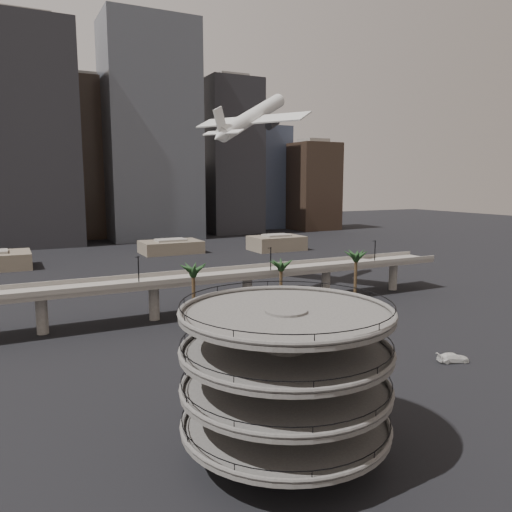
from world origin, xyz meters
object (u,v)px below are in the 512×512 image
airborne_jet (252,117)px  car_a (250,381)px  overpass (202,281)px  car_c (453,358)px  parking_ramp (286,370)px  car_b (315,348)px

airborne_jet → car_a: (-28.26, -56.20, -44.68)m
overpass → car_c: 53.81m
parking_ramp → car_b: size_ratio=4.96×
car_b → car_c: size_ratio=0.88×
parking_ramp → car_b: (21.44, 26.50, -9.10)m
parking_ramp → car_a: bearing=75.2°
overpass → car_b: bearing=-75.4°
airborne_jet → car_b: (-11.68, -48.08, -44.73)m
car_a → car_c: bearing=-86.8°
overpass → car_a: overpass is taller
car_b → overpass: bearing=-8.0°
airborne_jet → car_a: airborne_jet is taller
parking_ramp → car_b: 35.28m
car_a → overpass: bearing=2.1°
car_b → car_c: 22.46m
overpass → car_a: 41.93m
overpass → car_c: size_ratio=25.40×
car_b → car_a: bearing=93.5°
airborne_jet → car_a: bearing=-147.9°
car_a → car_c: (33.92, -6.16, -0.04)m
parking_ramp → car_c: parking_ramp is taller
car_a → airborne_jet: bearing=-13.2°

